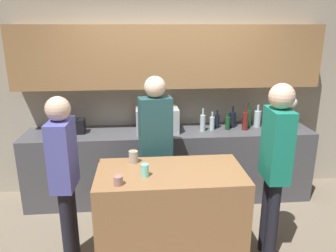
% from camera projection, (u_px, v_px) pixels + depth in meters
% --- Properties ---
extents(back_wall, '(6.40, 0.40, 2.70)m').
position_uv_depth(back_wall, '(168.00, 78.00, 4.20)').
color(back_wall, '#B2A893').
rests_on(back_wall, ground_plane).
extents(back_counter, '(3.60, 0.62, 0.92)m').
position_uv_depth(back_counter, '(170.00, 164.00, 4.25)').
color(back_counter, '#4C4C51').
rests_on(back_counter, ground_plane).
extents(kitchen_island, '(1.34, 0.70, 0.92)m').
position_uv_depth(kitchen_island, '(170.00, 216.00, 3.10)').
color(kitchen_island, '#996B42').
rests_on(kitchen_island, ground_plane).
extents(microwave, '(0.52, 0.39, 0.30)m').
position_uv_depth(microwave, '(157.00, 119.00, 4.08)').
color(microwave, '#B7BABC').
rests_on(microwave, back_counter).
extents(toaster, '(0.26, 0.16, 0.18)m').
position_uv_depth(toaster, '(74.00, 126.00, 4.01)').
color(toaster, black).
rests_on(toaster, back_counter).
extents(potted_plant, '(0.14, 0.14, 0.39)m').
position_uv_depth(potted_plant, '(291.00, 112.00, 4.21)').
color(potted_plant, brown).
rests_on(potted_plant, back_counter).
extents(bottle_0, '(0.07, 0.07, 0.29)m').
position_uv_depth(bottle_0, '(203.00, 123.00, 4.08)').
color(bottle_0, silver).
rests_on(bottle_0, back_counter).
extents(bottle_1, '(0.06, 0.06, 0.24)m').
position_uv_depth(bottle_1, '(212.00, 123.00, 4.13)').
color(bottle_1, silver).
rests_on(bottle_1, back_counter).
extents(bottle_2, '(0.06, 0.06, 0.23)m').
position_uv_depth(bottle_2, '(217.00, 121.00, 4.22)').
color(bottle_2, black).
rests_on(bottle_2, back_counter).
extents(bottle_3, '(0.06, 0.06, 0.23)m').
position_uv_depth(bottle_3, '(228.00, 123.00, 4.15)').
color(bottle_3, '#194723').
rests_on(bottle_3, back_counter).
extents(bottle_4, '(0.09, 0.09, 0.28)m').
position_uv_depth(bottle_4, '(232.00, 119.00, 4.24)').
color(bottle_4, black).
rests_on(bottle_4, back_counter).
extents(bottle_5, '(0.08, 0.08, 0.32)m').
position_uv_depth(bottle_5, '(245.00, 121.00, 4.13)').
color(bottle_5, maroon).
rests_on(bottle_5, back_counter).
extents(bottle_6, '(0.07, 0.07, 0.31)m').
position_uv_depth(bottle_6, '(248.00, 118.00, 4.26)').
color(bottle_6, '#194723').
rests_on(bottle_6, back_counter).
extents(bottle_7, '(0.09, 0.09, 0.29)m').
position_uv_depth(bottle_7, '(257.00, 118.00, 4.26)').
color(bottle_7, silver).
rests_on(bottle_7, back_counter).
extents(cup_0, '(0.09, 0.09, 0.12)m').
position_uv_depth(cup_0, '(133.00, 157.00, 3.13)').
color(cup_0, '#AB9F8C').
rests_on(cup_0, kitchen_island).
extents(cup_1, '(0.08, 0.08, 0.08)m').
position_uv_depth(cup_1, '(118.00, 181.00, 2.69)').
color(cup_1, '#A17770').
rests_on(cup_1, kitchen_island).
extents(cup_2, '(0.07, 0.07, 0.11)m').
position_uv_depth(cup_2, '(145.00, 170.00, 2.84)').
color(cup_2, '#7AE6CD').
rests_on(cup_2, kitchen_island).
extents(person_left, '(0.23, 0.35, 1.72)m').
position_uv_depth(person_left, '(275.00, 159.00, 2.96)').
color(person_left, black).
rests_on(person_left, ground_plane).
extents(person_center, '(0.21, 0.35, 1.62)m').
position_uv_depth(person_center, '(64.00, 169.00, 2.91)').
color(person_center, black).
rests_on(person_center, ground_plane).
extents(person_right, '(0.37, 0.24, 1.70)m').
position_uv_depth(person_right, '(156.00, 140.00, 3.51)').
color(person_right, black).
rests_on(person_right, ground_plane).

